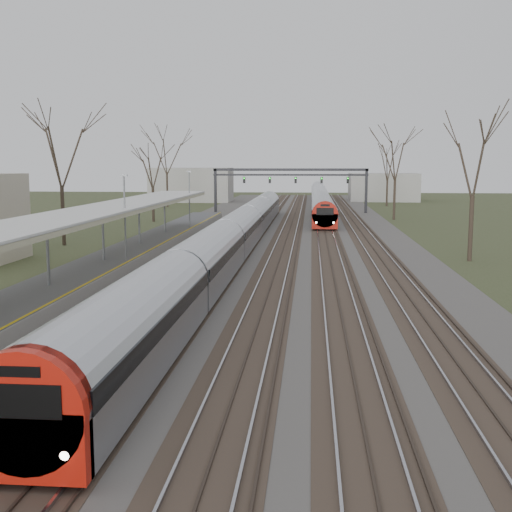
{
  "coord_description": "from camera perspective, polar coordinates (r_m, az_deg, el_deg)",
  "views": [
    {
      "loc": [
        3.14,
        -2.55,
        6.64
      ],
      "look_at": [
        0.36,
        29.67,
        2.0
      ],
      "focal_mm": 45.0,
      "sensor_mm": 36.0,
      "label": 1
    }
  ],
  "objects": [
    {
      "name": "platform",
      "position": [
        42.32,
        -11.87,
        -0.35
      ],
      "size": [
        3.5,
        69.0,
        1.0
      ],
      "primitive_type": "cube",
      "color": "#9E9B93",
      "rests_on": "ground"
    },
    {
      "name": "canopy",
      "position": [
        37.67,
        -14.0,
        3.8
      ],
      "size": [
        4.1,
        50.0,
        3.11
      ],
      "color": "slate",
      "rests_on": "platform"
    },
    {
      "name": "train_far",
      "position": [
        100.72,
        5.71,
        5.19
      ],
      "size": [
        2.62,
        75.21,
        3.05
      ],
      "color": "#A2A5AC",
      "rests_on": "ground"
    },
    {
      "name": "train_near",
      "position": [
        49.56,
        -1.64,
        2.19
      ],
      "size": [
        2.62,
        75.21,
        3.05
      ],
      "color": "#A2A5AC",
      "rests_on": "ground"
    },
    {
      "name": "tree_west_far",
      "position": [
        54.43,
        -17.02,
        9.26
      ],
      "size": [
        5.5,
        5.5,
        11.33
      ],
      "color": "#2D231C",
      "rests_on": "ground"
    },
    {
      "name": "signal_gantry",
      "position": [
        87.61,
        3.08,
        7.02
      ],
      "size": [
        21.0,
        0.59,
        6.08
      ],
      "color": "black",
      "rests_on": "ground"
    },
    {
      "name": "track_bed",
      "position": [
        58.0,
        2.05,
        1.65
      ],
      "size": [
        24.0,
        160.0,
        0.22
      ],
      "color": "#474442",
      "rests_on": "ground"
    },
    {
      "name": "tree_east_far",
      "position": [
        45.86,
        18.84,
        8.54
      ],
      "size": [
        5.0,
        5.0,
        10.3
      ],
      "color": "#2D231C",
      "rests_on": "ground"
    }
  ]
}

